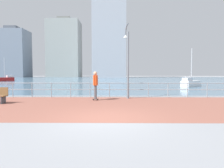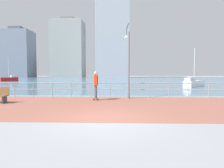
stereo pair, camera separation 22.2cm
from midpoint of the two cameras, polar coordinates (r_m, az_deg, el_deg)
name	(u,v)px [view 1 (the left image)]	position (r m, az deg, el deg)	size (l,w,h in m)	color
ground	(113,81)	(47.07, 0.09, 1.03)	(220.00, 220.00, 0.00)	gray
brick_paving	(108,106)	(10.11, -1.94, -6.52)	(28.00, 7.13, 0.01)	#935647
harbor_water	(113,79)	(58.55, 0.20, 1.43)	(180.00, 88.00, 0.00)	slate
waterfront_railing	(109,87)	(13.57, -1.27, -0.98)	(25.25, 0.06, 1.05)	#8C99A3
lamppost	(127,57)	(13.16, 4.14, 8.07)	(0.42, 0.80, 5.12)	slate
skateboarder	(95,83)	(12.06, -5.57, 0.35)	(0.41, 0.55, 1.84)	black
sailboat_teal	(191,83)	(26.86, 22.44, 0.27)	(3.42, 3.21, 5.03)	white
sailboat_red	(5,79)	(51.23, -29.61, 1.38)	(3.35, 3.86, 5.52)	#B21E1E
tower_glass	(65,49)	(105.29, -14.18, 10.19)	(16.52, 12.81, 31.43)	#939993
tower_brick	(12,54)	(108.61, -27.91, 8.11)	(15.45, 10.74, 25.43)	slate
tower_slate	(109,32)	(91.14, -0.89, 15.36)	(14.81, 15.04, 43.80)	#A3A8B2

